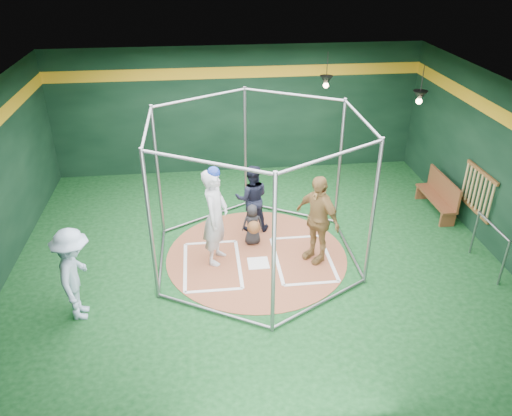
{
  "coord_description": "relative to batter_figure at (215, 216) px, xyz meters",
  "views": [
    {
      "loc": [
        -1.03,
        -8.73,
        5.96
      ],
      "look_at": [
        0.0,
        0.1,
        1.1
      ],
      "focal_mm": 35.0,
      "sensor_mm": 36.0,
      "label": 1
    }
  ],
  "objects": [
    {
      "name": "batting_cage",
      "position": [
        0.84,
        0.05,
        0.44
      ],
      "size": [
        4.05,
        4.67,
        3.0
      ],
      "color": "gray",
      "rests_on": "ground"
    },
    {
      "name": "visitor_leopard",
      "position": [
        2.04,
        -0.18,
        -0.1
      ],
      "size": [
        1.01,
        1.17,
        1.89
      ],
      "primitive_type": "imported",
      "rotation": [
        0.0,
        0.0,
        -0.96
      ],
      "color": "tan",
      "rests_on": "clay_disc"
    },
    {
      "name": "bystander_blue",
      "position": [
        -2.47,
        -1.43,
        -0.18
      ],
      "size": [
        0.69,
        1.15,
        1.75
      ],
      "primitive_type": "imported",
      "rotation": [
        0.0,
        0.0,
        1.61
      ],
      "color": "#A2BDD6",
      "rests_on": "ground"
    },
    {
      "name": "dugout_bench",
      "position": [
        5.46,
        1.47,
        -0.59
      ],
      "size": [
        0.37,
        1.58,
        0.92
      ],
      "color": "brown",
      "rests_on": "ground"
    },
    {
      "name": "batter_box_right",
      "position": [
        1.79,
        -0.2,
        -1.04
      ],
      "size": [
        1.17,
        1.77,
        0.01
      ],
      "color": "white",
      "rests_on": "clay_disc"
    },
    {
      "name": "batter_box_left",
      "position": [
        -0.11,
        -0.2,
        -1.04
      ],
      "size": [
        1.17,
        1.77,
        0.01
      ],
      "color": "white",
      "rests_on": "clay_disc"
    },
    {
      "name": "pendant_lamp_near",
      "position": [
        3.04,
        3.65,
        1.68
      ],
      "size": [
        0.34,
        0.34,
        0.9
      ],
      "color": "black",
      "rests_on": "room_shell"
    },
    {
      "name": "room_shell",
      "position": [
        0.84,
        0.06,
        0.7
      ],
      "size": [
        10.1,
        9.1,
        3.53
      ],
      "color": "#0C3715",
      "rests_on": "ground"
    },
    {
      "name": "steel_railing",
      "position": [
        5.39,
        -0.92,
        -0.38
      ],
      "size": [
        0.05,
        1.17,
        1.01
      ],
      "color": "gray",
      "rests_on": "ground"
    },
    {
      "name": "pendant_lamp_far",
      "position": [
        4.84,
        2.05,
        1.68
      ],
      "size": [
        0.34,
        0.34,
        0.9
      ],
      "color": "black",
      "rests_on": "room_shell"
    },
    {
      "name": "catcher_figure",
      "position": [
        0.81,
        0.52,
        -0.57
      ],
      "size": [
        0.47,
        0.55,
        0.93
      ],
      "color": "black",
      "rests_on": "clay_disc"
    },
    {
      "name": "batter_figure",
      "position": [
        0.0,
        0.0,
        0.0
      ],
      "size": [
        0.71,
        0.87,
        2.12
      ],
      "color": "#BABAC0",
      "rests_on": "clay_disc"
    },
    {
      "name": "bat_rack",
      "position": [
        5.76,
        0.45,
        -0.01
      ],
      "size": [
        0.07,
        1.25,
        0.98
      ],
      "color": "brown",
      "rests_on": "room_shell"
    },
    {
      "name": "umpire",
      "position": [
        0.86,
        1.16,
        -0.26
      ],
      "size": [
        0.8,
        0.65,
        1.57
      ],
      "primitive_type": "imported",
      "rotation": [
        0.0,
        0.0,
        3.07
      ],
      "color": "black",
      "rests_on": "clay_disc"
    },
    {
      "name": "clay_disc",
      "position": [
        0.84,
        0.05,
        -1.05
      ],
      "size": [
        3.8,
        3.8,
        0.01
      ],
      "primitive_type": "cylinder",
      "color": "#975336",
      "rests_on": "ground"
    },
    {
      "name": "home_plate",
      "position": [
        0.84,
        -0.25,
        -1.04
      ],
      "size": [
        0.43,
        0.43,
        0.01
      ],
      "primitive_type": "cube",
      "color": "white",
      "rests_on": "clay_disc"
    }
  ]
}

